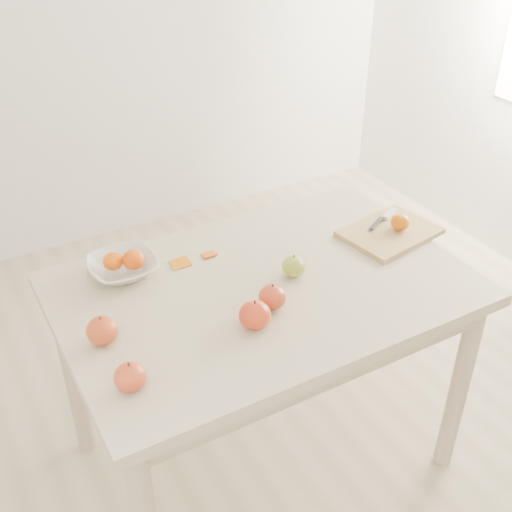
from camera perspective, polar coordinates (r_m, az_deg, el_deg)
ground at (r=2.41m, az=0.61°, el=-17.07°), size 3.50×3.50×0.00m
table at (r=1.96m, az=0.72°, el=-4.84°), size 1.20×0.80×0.75m
cutting_board at (r=2.17m, az=11.80°, el=2.07°), size 0.33×0.27×0.02m
board_tangerine at (r=2.16m, az=12.69°, el=2.97°), size 0.06×0.06×0.05m
fruit_bowl at (r=1.96m, az=-11.72°, el=-0.98°), size 0.20×0.20×0.05m
bowl_tangerine_near at (r=1.95m, az=-12.58°, el=-0.46°), size 0.06×0.06×0.05m
bowl_tangerine_far at (r=1.95m, az=-10.83°, el=-0.31°), size 0.07×0.07×0.06m
orange_peel_a at (r=1.99m, az=-6.73°, el=-0.74°), size 0.06×0.05×0.01m
orange_peel_b at (r=2.03m, az=-4.19°, el=0.08°), size 0.05×0.04×0.01m
paring_knife at (r=2.23m, az=11.63°, el=3.55°), size 0.16×0.08×0.01m
apple_green at (r=1.92m, az=3.37°, el=-0.92°), size 0.07×0.07×0.06m
apple_red_c at (r=1.72m, az=-0.10°, el=-5.27°), size 0.09×0.09×0.08m
apple_red_b at (r=1.72m, az=-13.50°, el=-6.45°), size 0.08×0.08×0.08m
apple_red_d at (r=1.57m, az=-11.11°, el=-10.51°), size 0.08×0.08×0.07m
apple_red_e at (r=1.79m, az=1.47°, el=-3.64°), size 0.08×0.08×0.07m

